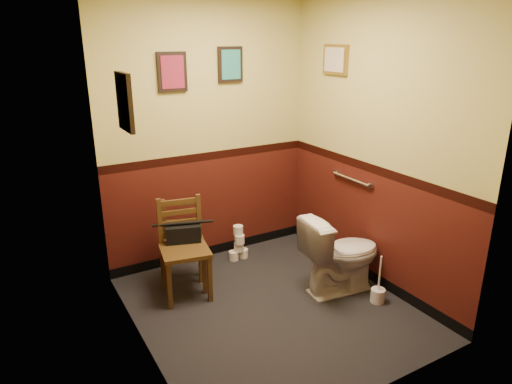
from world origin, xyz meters
The scene contains 16 objects.
floor centered at (0.00, 0.00, 0.00)m, with size 2.20×2.40×0.00m, color black.
wall_back centered at (0.00, 1.20, 1.35)m, with size 2.20×2.70×0.00m, color #42140E.
wall_front centered at (0.00, -1.20, 1.35)m, with size 2.20×2.70×0.00m, color #42140E.
wall_left centered at (-1.10, 0.00, 1.35)m, with size 2.40×2.70×0.00m, color #42140E.
wall_right centered at (1.10, 0.00, 1.35)m, with size 2.40×2.70×0.00m, color #42140E.
grab_bar centered at (1.07, 0.25, 0.95)m, with size 0.05×0.56×0.06m.
framed_print_back_a centered at (-0.35, 1.18, 1.95)m, with size 0.28×0.04×0.36m.
framed_print_back_b centered at (0.25, 1.18, 2.00)m, with size 0.26×0.04×0.34m.
framed_print_left centered at (-1.08, 0.10, 1.85)m, with size 0.04×0.30×0.38m.
framed_print_right centered at (1.08, 0.60, 2.05)m, with size 0.04×0.34×0.28m.
toilet centered at (0.72, -0.07, 0.37)m, with size 0.42×0.75×0.73m, color white.
toilet_brush centered at (0.88, -0.40, 0.07)m, with size 0.13×0.13×0.45m.
chair_left centered at (-0.54, 0.61, 0.45)m, with size 0.49×0.49×0.90m.
chair_right centered at (-0.49, 0.76, 0.42)m, with size 0.49×0.49×0.83m.
handbag centered at (-0.50, 0.72, 0.53)m, with size 0.34×0.24×0.23m.
tp_stack centered at (0.20, 0.96, 0.16)m, with size 0.22×0.13×0.38m.
Camera 1 is at (-1.85, -2.93, 2.25)m, focal length 32.00 mm.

